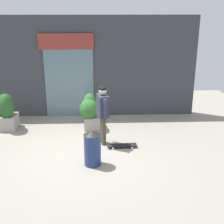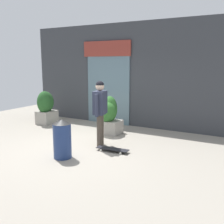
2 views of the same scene
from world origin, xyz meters
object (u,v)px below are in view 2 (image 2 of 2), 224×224
object	(u,v)px
skateboarder	(100,106)
skateboard	(112,149)
trash_bin	(62,139)
planter_box_left	(46,106)
planter_box_right	(109,114)

from	to	relation	value
skateboarder	skateboard	size ratio (longest dim) A/B	2.03
skateboard	trash_bin	xyz separation A→B (m)	(-0.78, -0.92, 0.38)
skateboarder	planter_box_left	world-z (taller)	skateboarder
planter_box_left	trash_bin	size ratio (longest dim) A/B	1.31
skateboard	trash_bin	bearing A→B (deg)	-133.98
planter_box_left	skateboard	bearing A→B (deg)	-22.96
planter_box_left	planter_box_right	xyz separation A→B (m)	(2.62, -0.08, -0.05)
skateboard	trash_bin	size ratio (longest dim) A/B	0.93
skateboarder	planter_box_right	bearing A→B (deg)	95.92
planter_box_left	skateboarder	bearing A→B (deg)	-21.99
skateboarder	trash_bin	size ratio (longest dim) A/B	1.89
planter_box_right	skateboard	bearing A→B (deg)	-57.33
planter_box_left	trash_bin	world-z (taller)	planter_box_left
planter_box_right	trash_bin	distance (m)	2.33
skateboard	planter_box_right	bearing A→B (deg)	119.27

